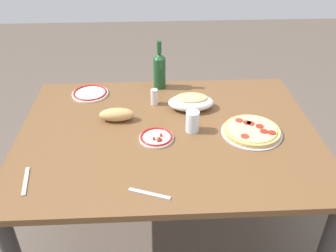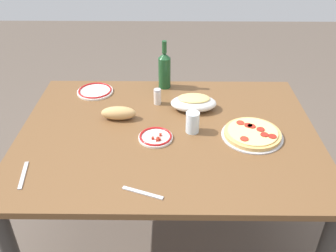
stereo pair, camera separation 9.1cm
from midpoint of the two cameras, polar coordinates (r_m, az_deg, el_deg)
The scene contains 12 objects.
ground_plane at distance 2.27m, azimuth 1.20°, elevation -16.11°, with size 8.00×8.00×0.00m, color brown.
dining_table at distance 1.84m, azimuth 1.42°, elevation -3.33°, with size 1.43×1.08×0.72m.
pepperoni_pizza at distance 1.80m, azimuth 14.28°, elevation -1.19°, with size 0.29×0.29×0.03m.
baked_pasta_dish at distance 1.95m, azimuth 5.30°, elevation 3.64°, with size 0.24×0.15×0.08m.
wine_bottle at distance 2.14m, azimuth 0.69°, elevation 8.68°, with size 0.07×0.07×0.28m.
water_glass at distance 1.76m, azimuth 5.29°, elevation 0.49°, with size 0.06×0.06×0.10m, color silver.
side_plate_near at distance 2.15m, azimuth -9.97°, elevation 5.31°, with size 0.20×0.20×0.02m.
side_plate_far at distance 1.73m, azimuth -0.41°, elevation -1.72°, with size 0.16×0.16×0.02m.
bread_loaf at distance 1.87m, azimuth -6.23°, elevation 1.97°, with size 0.18×0.07×0.07m, color tan.
spice_shaker at distance 1.99m, azimuth -0.33°, elevation 4.52°, with size 0.04×0.04×0.09m.
fork_left at distance 1.62m, azimuth -19.87°, elevation -7.14°, with size 0.17×0.02×0.01m, color #B7B7BC.
fork_right at distance 1.45m, azimuth -2.11°, elevation -10.27°, with size 0.17×0.02×0.01m, color #B7B7BC.
Camera 2 is at (0.02, -1.48, 1.72)m, focal length 39.62 mm.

